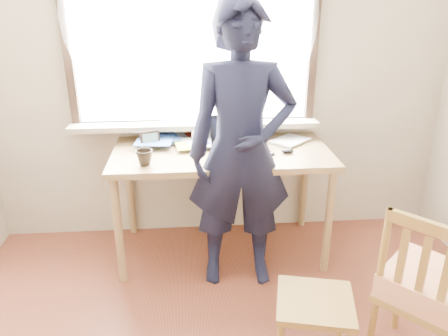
{
  "coord_description": "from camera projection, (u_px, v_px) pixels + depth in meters",
  "views": [
    {
      "loc": [
        -0.25,
        -1.26,
        1.86
      ],
      "look_at": [
        -0.06,
        0.95,
        0.96
      ],
      "focal_mm": 35.0,
      "sensor_mm": 36.0,
      "label": 1
    }
  ],
  "objects": [
    {
      "name": "mouse",
      "position": [
        288.0,
        151.0,
        3.01
      ],
      "size": [
        0.09,
        0.06,
        0.03
      ],
      "primitive_type": "ellipsoid",
      "color": "black",
      "rests_on": "desk"
    },
    {
      "name": "desk_clutter",
      "position": [
        199.0,
        138.0,
        3.26
      ],
      "size": [
        0.81,
        0.5,
        0.05
      ],
      "color": "white",
      "rests_on": "desk"
    },
    {
      "name": "picture_frame",
      "position": [
        150.0,
        140.0,
        3.11
      ],
      "size": [
        0.14,
        0.06,
        0.11
      ],
      "color": "black",
      "rests_on": "desk"
    },
    {
      "name": "side_chair",
      "position": [
        429.0,
        288.0,
        2.17
      ],
      "size": [
        0.6,
        0.6,
        0.93
      ],
      "color": "olive",
      "rests_on": "ground"
    },
    {
      "name": "mug_dark",
      "position": [
        145.0,
        158.0,
        2.8
      ],
      "size": [
        0.15,
        0.15,
        0.1
      ],
      "primitive_type": "imported",
      "rotation": [
        0.0,
        0.0,
        -0.76
      ],
      "color": "black",
      "rests_on": "desk"
    },
    {
      "name": "laptop",
      "position": [
        239.0,
        143.0,
        3.04
      ],
      "size": [
        0.44,
        0.4,
        0.25
      ],
      "color": "black",
      "rests_on": "desk"
    },
    {
      "name": "mug_white",
      "position": [
        200.0,
        137.0,
        3.19
      ],
      "size": [
        0.19,
        0.19,
        0.1
      ],
      "primitive_type": "imported",
      "rotation": [
        0.0,
        0.0,
        0.68
      ],
      "color": "white",
      "rests_on": "desk"
    },
    {
      "name": "desk",
      "position": [
        222.0,
        161.0,
        3.11
      ],
      "size": [
        1.53,
        0.76,
        0.82
      ],
      "color": "olive",
      "rests_on": "ground"
    },
    {
      "name": "book_a",
      "position": [
        164.0,
        139.0,
        3.27
      ],
      "size": [
        0.25,
        0.29,
        0.02
      ],
      "primitive_type": "imported",
      "rotation": [
        0.0,
        0.0,
        0.37
      ],
      "color": "white",
      "rests_on": "desk"
    },
    {
      "name": "person",
      "position": [
        241.0,
        151.0,
        2.75
      ],
      "size": [
        0.68,
        0.45,
        1.85
      ],
      "primitive_type": "imported",
      "rotation": [
        0.0,
        0.0,
        -0.02
      ],
      "color": "black",
      "rests_on": "ground"
    },
    {
      "name": "work_chair",
      "position": [
        314.0,
        310.0,
        2.26
      ],
      "size": [
        0.46,
        0.45,
        0.4
      ],
      "color": "olive",
      "rests_on": "ground"
    },
    {
      "name": "book_b",
      "position": [
        279.0,
        138.0,
        3.3
      ],
      "size": [
        0.33,
        0.33,
        0.02
      ],
      "primitive_type": "imported",
      "rotation": [
        0.0,
        0.0,
        -0.82
      ],
      "color": "white",
      "rests_on": "desk"
    },
    {
      "name": "room_shell",
      "position": [
        255.0,
        64.0,
        1.45
      ],
      "size": [
        3.52,
        4.02,
        2.61
      ],
      "color": "#B2A78F",
      "rests_on": "ground"
    }
  ]
}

